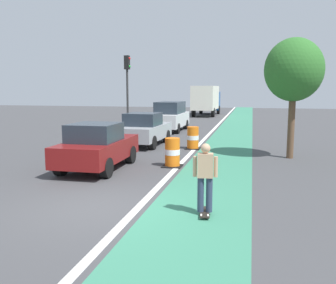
{
  "coord_description": "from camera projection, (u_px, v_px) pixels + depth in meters",
  "views": [
    {
      "loc": [
        3.58,
        -8.23,
        2.92
      ],
      "look_at": [
        0.78,
        4.02,
        1.1
      ],
      "focal_mm": 39.32,
      "sensor_mm": 36.0,
      "label": 1
    }
  ],
  "objects": [
    {
      "name": "street_tree_sidewalk",
      "position": [
        294.0,
        71.0,
        15.13
      ],
      "size": [
        2.4,
        2.4,
        5.0
      ],
      "color": "brown",
      "rests_on": "ground"
    },
    {
      "name": "bike_lane_strip",
      "position": [
        229.0,
        142.0,
        20.19
      ],
      "size": [
        2.5,
        80.0,
        0.01
      ],
      "primitive_type": "cube",
      "color": "#387F60",
      "rests_on": "ground"
    },
    {
      "name": "traffic_barrel_mid",
      "position": [
        193.0,
        138.0,
        17.97
      ],
      "size": [
        0.73,
        0.73,
        1.09
      ],
      "color": "orange",
      "rests_on": "ground"
    },
    {
      "name": "traffic_light_corner",
      "position": [
        127.0,
        80.0,
        24.47
      ],
      "size": [
        0.41,
        0.32,
        5.1
      ],
      "color": "#2D2D2D",
      "rests_on": "ground"
    },
    {
      "name": "parked_suv_third",
      "position": [
        170.0,
        116.0,
        25.57
      ],
      "size": [
        1.99,
        4.64,
        2.04
      ],
      "color": "silver",
      "rests_on": "ground"
    },
    {
      "name": "delivery_truck_down_block",
      "position": [
        206.0,
        99.0,
        40.47
      ],
      "size": [
        2.48,
        7.64,
        3.23
      ],
      "color": "silver",
      "rests_on": "ground"
    },
    {
      "name": "ground_plane",
      "position": [
        102.0,
        207.0,
        9.15
      ],
      "size": [
        100.0,
        100.0,
        0.0
      ],
      "primitive_type": "plane",
      "color": "#424244"
    },
    {
      "name": "parked_sedan_nearest",
      "position": [
        97.0,
        147.0,
        13.39
      ],
      "size": [
        1.94,
        4.11,
        1.7
      ],
      "color": "maroon",
      "rests_on": "ground"
    },
    {
      "name": "traffic_barrel_front",
      "position": [
        172.0,
        153.0,
        13.87
      ],
      "size": [
        0.73,
        0.73,
        1.09
      ],
      "color": "orange",
      "rests_on": "ground"
    },
    {
      "name": "skateboarder_on_lane",
      "position": [
        205.0,
        177.0,
        8.47
      ],
      "size": [
        0.57,
        0.82,
        1.69
      ],
      "color": "black",
      "rests_on": "ground"
    },
    {
      "name": "lane_divider_stripe",
      "position": [
        202.0,
        142.0,
        20.53
      ],
      "size": [
        0.2,
        80.0,
        0.01
      ],
      "primitive_type": "cube",
      "color": "silver",
      "rests_on": "ground"
    },
    {
      "name": "parked_sedan_second",
      "position": [
        144.0,
        129.0,
        19.07
      ],
      "size": [
        2.05,
        4.17,
        1.7
      ],
      "color": "#9EA0A5",
      "rests_on": "ground"
    }
  ]
}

